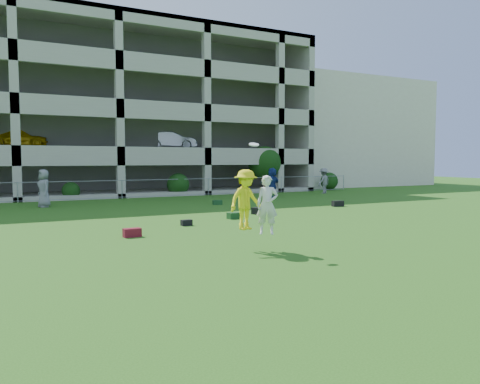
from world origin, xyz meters
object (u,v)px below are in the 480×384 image
stucco_building (325,135)px  bystander_d (272,183)px  crate_d (256,211)px  frisbee_contest (251,201)px  bystander_f (324,181)px  bystander_c (44,188)px  parking_garage (95,115)px

stucco_building → bystander_d: stucco_building is taller
crate_d → bystander_d: bearing=54.1°
stucco_building → bystander_d: 19.76m
crate_d → frisbee_contest: size_ratio=0.14×
bystander_f → crate_d: bearing=19.5°
crate_d → bystander_c: bearing=136.5°
stucco_building → bystander_c: stucco_building is taller
bystander_c → bystander_d: size_ratio=1.01×
parking_garage → stucco_building: bearing=0.7°
stucco_building → frisbee_contest: 36.76m
crate_d → frisbee_contest: 8.54m
stucco_building → parking_garage: 23.03m
bystander_d → bystander_f: size_ratio=1.05×
bystander_d → bystander_c: bearing=-26.1°
stucco_building → frisbee_contest: bearing=-130.8°
bystander_c → frisbee_contest: size_ratio=0.79×
bystander_c → parking_garage: (4.88, 12.27, 5.03)m
bystander_d → frisbee_contest: frisbee_contest is taller
bystander_f → frisbee_contest: (-15.07, -16.33, 0.43)m
parking_garage → bystander_c: bearing=-111.7°
bystander_f → frisbee_contest: bearing=26.8°
bystander_d → bystander_f: (5.45, 1.69, -0.05)m
bystander_c → bystander_f: bystander_c is taller
bystander_f → frisbee_contest: 22.22m
bystander_c → bystander_f: size_ratio=1.06×
frisbee_contest → bystander_d: bearing=56.7°
stucco_building → crate_d: size_ratio=45.71×
frisbee_contest → parking_garage: size_ratio=0.08×
bystander_c → frisbee_contest: (3.98, -15.12, 0.37)m
parking_garage → frisbee_contest: bearing=-91.9°
bystander_f → frisbee_contest: frisbee_contest is taller
bystander_c → frisbee_contest: bearing=-0.1°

